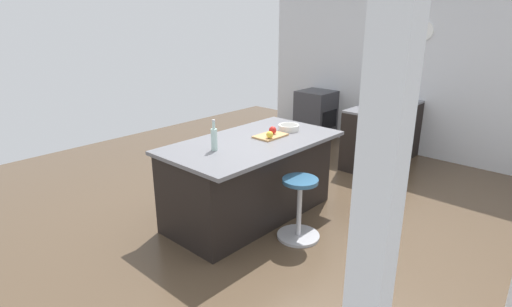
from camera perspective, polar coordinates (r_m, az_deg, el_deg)
The scene contains 11 objects.
ground_plane at distance 4.93m, azimuth 2.92°, elevation -7.68°, with size 8.17×8.17×0.00m, color brown.
interior_partition_left at distance 7.16m, azimuth 19.80°, elevation 11.74°, with size 0.15×5.12×2.89m.
sink_cabinet at distance 6.97m, azimuth 18.83°, elevation 3.34°, with size 2.39×0.60×1.18m.
oven_range at distance 7.70m, azimuth 8.30°, elevation 5.38°, with size 0.60×0.61×0.87m.
kitchen_island at distance 4.60m, azimuth -0.89°, elevation -3.41°, with size 1.97×1.07×0.90m.
stool_by_window at distance 4.22m, azimuth 6.01°, elevation -7.85°, with size 0.44×0.44×0.65m.
cutting_board at distance 4.55m, azimuth 2.01°, elevation 2.47°, with size 0.36×0.24×0.02m, color tan.
apple_yellow at distance 4.42m, azimuth 1.93°, elevation 2.62°, with size 0.08×0.08×0.08m, color gold.
apple_red at distance 4.59m, azimuth 2.33°, elevation 3.26°, with size 0.08×0.08×0.08m, color red.
water_bottle at distance 4.08m, azimuth -5.83°, elevation 2.09°, with size 0.06×0.06×0.31m.
fruit_bowl at distance 4.80m, azimuth 4.57°, elevation 3.65°, with size 0.24×0.24×0.07m.
Camera 1 is at (3.41, 2.80, 2.19)m, focal length 28.82 mm.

